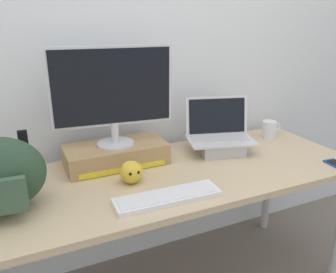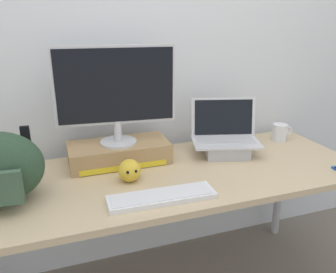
# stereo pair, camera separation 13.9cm
# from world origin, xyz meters

# --- Properties ---
(back_wall) EXTENTS (7.00, 0.10, 2.60)m
(back_wall) POSITION_xyz_m (0.00, 0.45, 1.30)
(back_wall) COLOR silver
(back_wall) RESTS_ON ground
(desk) EXTENTS (1.89, 0.70, 0.72)m
(desk) POSITION_xyz_m (0.00, 0.00, 0.65)
(desk) COLOR tan
(desk) RESTS_ON ground
(toner_box_yellow) EXTENTS (0.49, 0.24, 0.10)m
(toner_box_yellow) POSITION_xyz_m (-0.19, 0.20, 0.77)
(toner_box_yellow) COLOR #A88456
(toner_box_yellow) RESTS_ON desk
(desktop_monitor) EXTENTS (0.57, 0.18, 0.47)m
(desktop_monitor) POSITION_xyz_m (-0.19, 0.20, 1.08)
(desktop_monitor) COLOR silver
(desktop_monitor) RESTS_ON toner_box_yellow
(open_laptop) EXTENTS (0.39, 0.30, 0.28)m
(open_laptop) POSITION_xyz_m (0.37, 0.13, 0.78)
(open_laptop) COLOR #ADADB2
(open_laptop) RESTS_ON desk
(external_keyboard) EXTENTS (0.44, 0.14, 0.02)m
(external_keyboard) POSITION_xyz_m (-0.10, -0.22, 0.73)
(external_keyboard) COLOR white
(external_keyboard) RESTS_ON desk
(coffee_mug) EXTENTS (0.13, 0.08, 0.10)m
(coffee_mug) POSITION_xyz_m (0.76, 0.20, 0.77)
(coffee_mug) COLOR silver
(coffee_mug) RESTS_ON desk
(plush_toy) EXTENTS (0.10, 0.10, 0.10)m
(plush_toy) POSITION_xyz_m (-0.19, -0.02, 0.77)
(plush_toy) COLOR gold
(plush_toy) RESTS_ON desk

